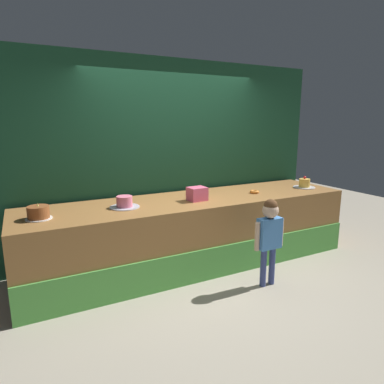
{
  "coord_description": "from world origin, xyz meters",
  "views": [
    {
      "loc": [
        -1.94,
        -3.2,
        1.86
      ],
      "look_at": [
        -0.13,
        0.31,
        1.02
      ],
      "focal_mm": 31.26,
      "sensor_mm": 36.0,
      "label": 1
    }
  ],
  "objects_px": {
    "cake_right": "(304,184)",
    "pink_box": "(197,194)",
    "child_figure": "(269,231)",
    "cake_left": "(38,213)",
    "cake_center": "(124,203)",
    "donut": "(254,192)"
  },
  "relations": [
    {
      "from": "child_figure",
      "to": "cake_center",
      "type": "distance_m",
      "value": 1.68
    },
    {
      "from": "pink_box",
      "to": "cake_right",
      "type": "xyz_separation_m",
      "value": [
        1.82,
        -0.01,
        -0.03
      ]
    },
    {
      "from": "child_figure",
      "to": "cake_center",
      "type": "height_order",
      "value": "child_figure"
    },
    {
      "from": "cake_left",
      "to": "donut",
      "type": "bearing_deg",
      "value": -0.02
    },
    {
      "from": "donut",
      "to": "cake_center",
      "type": "relative_size",
      "value": 0.36
    },
    {
      "from": "pink_box",
      "to": "donut",
      "type": "bearing_deg",
      "value": 1.0
    },
    {
      "from": "child_figure",
      "to": "donut",
      "type": "xyz_separation_m",
      "value": [
        0.44,
        0.86,
        0.24
      ]
    },
    {
      "from": "donut",
      "to": "child_figure",
      "type": "bearing_deg",
      "value": -117.19
    },
    {
      "from": "pink_box",
      "to": "cake_left",
      "type": "xyz_separation_m",
      "value": [
        -1.82,
        0.02,
        -0.02
      ]
    },
    {
      "from": "donut",
      "to": "cake_right",
      "type": "relative_size",
      "value": 0.39
    },
    {
      "from": "donut",
      "to": "cake_center",
      "type": "xyz_separation_m",
      "value": [
        -1.82,
        0.06,
        0.04
      ]
    },
    {
      "from": "pink_box",
      "to": "cake_left",
      "type": "bearing_deg",
      "value": 179.46
    },
    {
      "from": "child_figure",
      "to": "cake_left",
      "type": "distance_m",
      "value": 2.47
    },
    {
      "from": "cake_right",
      "to": "pink_box",
      "type": "bearing_deg",
      "value": 179.78
    },
    {
      "from": "cake_left",
      "to": "cake_right",
      "type": "bearing_deg",
      "value": -0.38
    },
    {
      "from": "child_figure",
      "to": "cake_right",
      "type": "relative_size",
      "value": 3.19
    },
    {
      "from": "cake_center",
      "to": "child_figure",
      "type": "bearing_deg",
      "value": -33.44
    },
    {
      "from": "pink_box",
      "to": "donut",
      "type": "height_order",
      "value": "pink_box"
    },
    {
      "from": "pink_box",
      "to": "cake_center",
      "type": "relative_size",
      "value": 0.65
    },
    {
      "from": "child_figure",
      "to": "cake_right",
      "type": "distance_m",
      "value": 1.61
    },
    {
      "from": "cake_left",
      "to": "child_figure",
      "type": "bearing_deg",
      "value": -20.44
    },
    {
      "from": "cake_left",
      "to": "pink_box",
      "type": "bearing_deg",
      "value": -0.54
    }
  ]
}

